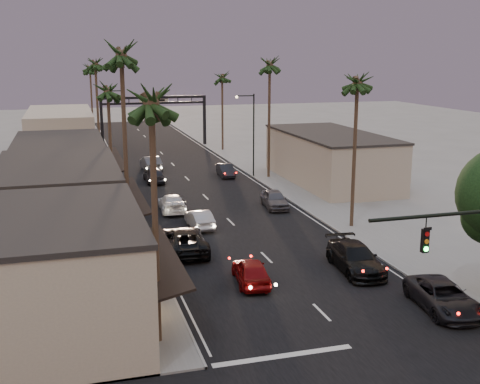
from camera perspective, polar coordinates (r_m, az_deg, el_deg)
ground at (r=59.34m, az=-3.92°, el=0.16°), size 200.00×200.00×0.00m
road at (r=64.13m, az=-4.87°, el=1.11°), size 14.00×120.00×0.02m
sidewalk_left at (r=69.89m, az=-13.67°, el=1.81°), size 5.00×92.00×0.12m
sidewalk_right at (r=73.09m, az=1.38°, el=2.65°), size 5.00×92.00×0.12m
storefront_near at (r=30.43m, az=-16.99°, el=-7.43°), size 8.00×12.00×5.50m
storefront_mid at (r=43.86m, az=-16.82°, el=-1.23°), size 8.00×14.00×5.50m
storefront_far at (r=59.57m, az=-16.70°, el=2.15°), size 8.00×16.00×5.00m
storefront_dist at (r=82.25m, az=-16.65°, el=5.33°), size 8.00×20.00×6.00m
building_right at (r=63.22m, az=8.56°, el=3.14°), size 8.00×18.00×5.00m
arch at (r=87.78m, az=-8.17°, el=7.84°), size 15.20×0.40×7.27m
streetlight_right at (r=64.94m, az=1.07°, el=6.06°), size 2.13×0.30×9.00m
streetlight_left at (r=75.20m, az=-12.12°, el=6.71°), size 2.13×0.30×9.00m
palm_la at (r=25.91m, az=-8.45°, el=9.26°), size 3.20×3.20×13.20m
palm_lb at (r=38.79m, az=-11.22°, el=13.18°), size 3.20×3.20×15.20m
palm_lc at (r=52.81m, az=-12.45°, el=9.80°), size 3.20×3.20×12.20m
palm_ld at (r=71.72m, az=-13.58°, el=12.03°), size 3.20×3.20×14.20m
palm_ra at (r=45.61m, az=11.10°, el=10.66°), size 3.20×3.20×13.20m
palm_rb at (r=64.06m, az=2.84°, el=12.31°), size 3.20×3.20×14.20m
palm_rc at (r=83.27m, az=-1.70°, el=11.10°), size 3.20×3.20×12.20m
palm_far at (r=94.72m, az=-14.06°, el=11.54°), size 3.20×3.20×13.20m
oncoming_red at (r=35.21m, az=1.05°, el=-7.51°), size 2.25×4.60×1.51m
oncoming_pickup at (r=40.75m, az=-5.39°, el=-4.55°), size 3.15×6.31×1.72m
oncoming_silver at (r=46.41m, az=-3.86°, el=-2.56°), size 1.65×4.28×1.39m
oncoming_white at (r=51.42m, az=-6.46°, el=-1.04°), size 2.28×5.12×1.46m
oncoming_dgrey at (r=63.35m, az=-8.14°, el=1.61°), size 1.91×4.67×1.58m
oncoming_grey_far at (r=69.84m, az=-8.45°, el=2.69°), size 2.04×5.23×1.70m
curbside_near at (r=33.45m, az=18.71°, el=-9.37°), size 3.10×5.60×1.48m
curbside_black at (r=37.83m, az=10.87°, el=-6.16°), size 2.77×5.89×1.66m
curbside_grey at (r=52.35m, az=3.29°, el=-0.68°), size 2.25×4.69×1.55m
curbside_far at (r=65.80m, az=-1.37°, el=2.06°), size 1.68×4.24×1.37m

